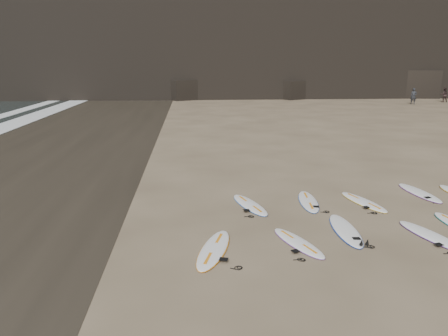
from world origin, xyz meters
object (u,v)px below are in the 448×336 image
object	(u,v)px
surfboard_0	(214,249)
surfboard_2	(345,230)
person_b	(444,95)
surfboard_8	(419,193)
surfboard_1	(298,242)
surfboard_6	(308,201)
surfboard_3	(431,236)
surfboard_7	(363,202)
surfboard_5	(250,205)
person_a	(414,96)

from	to	relation	value
surfboard_0	surfboard_2	xyz separation A→B (m)	(3.82, 1.01, 0.00)
surfboard_0	person_b	bearing A→B (deg)	69.51
surfboard_2	surfboard_8	distance (m)	5.18
surfboard_0	surfboard_1	world-z (taller)	surfboard_0
surfboard_6	surfboard_8	xyz separation A→B (m)	(4.32, 0.68, 0.00)
surfboard_3	person_b	xyz separation A→B (m)	(23.55, 39.29, 0.82)
surfboard_6	surfboard_7	distance (m)	1.88
surfboard_7	surfboard_8	world-z (taller)	surfboard_8
surfboard_6	surfboard_1	bearing A→B (deg)	-103.07
surfboard_0	surfboard_3	distance (m)	6.04
surfboard_2	surfboard_5	world-z (taller)	surfboard_2
surfboard_3	surfboard_6	xyz separation A→B (m)	(-2.57, 3.25, -0.00)
person_a	surfboard_2	bearing A→B (deg)	-98.74
surfboard_1	surfboard_8	size ratio (longest dim) A/B	0.89
surfboard_2	surfboard_0	bearing A→B (deg)	-161.57
person_a	surfboard_3	bearing A→B (deg)	-95.67
surfboard_8	person_b	xyz separation A→B (m)	(21.79, 35.35, 0.82)
surfboard_0	surfboard_6	world-z (taller)	surfboard_0
surfboard_6	surfboard_7	size ratio (longest dim) A/B	1.01
surfboard_0	surfboard_3	world-z (taller)	surfboard_0
surfboard_0	surfboard_6	bearing A→B (deg)	62.89
person_a	person_b	xyz separation A→B (m)	(4.95, 2.28, -0.05)
surfboard_0	surfboard_2	size ratio (longest dim) A/B	1.00
surfboard_2	person_a	bearing A→B (deg)	63.84
surfboard_1	surfboard_5	xyz separation A→B (m)	(-0.85, 3.22, 0.00)
surfboard_1	surfboard_5	world-z (taller)	surfboard_5
surfboard_3	surfboard_7	xyz separation A→B (m)	(-0.70, 3.06, -0.00)
surfboard_8	person_a	xyz separation A→B (m)	(16.84, 33.08, 0.86)
surfboard_3	person_b	size ratio (longest dim) A/B	1.41
surfboard_1	surfboard_6	distance (m)	3.63
surfboard_8	surfboard_7	bearing A→B (deg)	-165.74
surfboard_3	surfboard_6	world-z (taller)	same
person_a	surfboard_8	bearing A→B (deg)	-95.98
surfboard_0	surfboard_7	xyz separation A→B (m)	(5.33, 3.47, -0.00)
surfboard_0	surfboard_5	xyz separation A→B (m)	(1.41, 3.47, -0.00)
surfboard_1	surfboard_2	world-z (taller)	surfboard_2
surfboard_0	surfboard_7	bearing A→B (deg)	49.31
surfboard_1	surfboard_8	bearing A→B (deg)	16.45
surfboard_5	surfboard_8	xyz separation A→B (m)	(6.38, 0.88, 0.00)
surfboard_0	person_b	size ratio (longest dim) A/B	1.49
surfboard_2	person_a	world-z (taller)	person_a
surfboard_7	surfboard_8	bearing A→B (deg)	4.77
surfboard_0	surfboard_8	size ratio (longest dim) A/B	1.02
surfboard_1	person_b	distance (m)	47.99
person_a	surfboard_6	bearing A→B (deg)	-101.08
surfboard_3	person_a	xyz separation A→B (m)	(18.59, 37.01, 0.86)
surfboard_8	person_b	world-z (taller)	person_b
surfboard_8	person_b	size ratio (longest dim) A/B	1.45
surfboard_3	surfboard_5	size ratio (longest dim) A/B	1.00
surfboard_3	surfboard_7	world-z (taller)	surfboard_3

